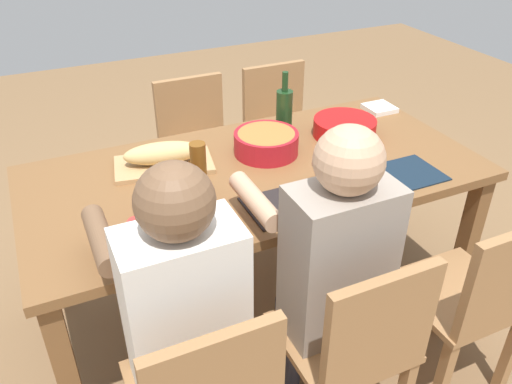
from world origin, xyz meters
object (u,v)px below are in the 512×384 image
at_px(wine_glass, 334,155).
at_px(chair_far_left, 476,298).
at_px(serving_bowl_pasta, 345,126).
at_px(napkin_stack, 379,108).
at_px(diner_far_right, 182,307).
at_px(beer_bottle, 199,170).
at_px(cup_far_right, 138,230).
at_px(wine_bottle, 284,110).
at_px(chair_near_center, 198,147).
at_px(chair_near_left, 280,130).
at_px(bread_loaf, 163,153).
at_px(dining_table, 256,186).
at_px(cutting_board, 164,165).
at_px(chair_far_center, 355,345).
at_px(serving_bowl_greens, 178,206).
at_px(diner_far_center, 331,260).
at_px(serving_bowl_fruit, 266,142).

bearing_deg(wine_glass, chair_far_left, 116.59).
bearing_deg(serving_bowl_pasta, napkin_stack, -151.85).
xyz_separation_m(diner_far_right, beer_bottle, (-0.24, -0.50, 0.15)).
relative_size(chair_far_left, cup_far_right, 11.09).
height_order(wine_bottle, wine_glass, wine_bottle).
bearing_deg(chair_near_center, diner_far_right, 69.34).
relative_size(diner_far_right, cup_far_right, 15.64).
bearing_deg(cup_far_right, beer_bottle, -147.72).
height_order(chair_far_left, diner_far_right, diner_far_right).
bearing_deg(beer_bottle, chair_near_left, -132.32).
bearing_deg(bread_loaf, chair_far_left, 131.87).
bearing_deg(diner_far_right, chair_far_left, 169.89).
distance_m(chair_near_left, beer_bottle, 1.23).
bearing_deg(dining_table, cutting_board, -27.75).
xyz_separation_m(chair_far_center, wine_bottle, (-0.27, -1.05, 0.37)).
height_order(chair_far_left, chair_near_center, same).
distance_m(bread_loaf, beer_bottle, 0.28).
bearing_deg(dining_table, diner_far_right, 48.93).
xyz_separation_m(chair_far_center, cutting_board, (0.34, -0.95, 0.27)).
relative_size(serving_bowl_pasta, beer_bottle, 1.31).
bearing_deg(serving_bowl_pasta, chair_far_center, 60.56).
distance_m(chair_near_center, diner_far_right, 1.48).
xyz_separation_m(chair_far_left, serving_bowl_pasta, (0.01, -0.89, 0.30)).
height_order(chair_near_left, cutting_board, chair_near_left).
bearing_deg(napkin_stack, serving_bowl_pasta, 28.15).
relative_size(dining_table, napkin_stack, 13.37).
height_order(serving_bowl_greens, wine_glass, wine_glass).
xyz_separation_m(wine_glass, napkin_stack, (-0.60, -0.50, -0.10)).
relative_size(bread_loaf, wine_bottle, 1.10).
bearing_deg(cutting_board, serving_bowl_pasta, 175.86).
height_order(chair_near_center, serving_bowl_pasta, chair_near_center).
distance_m(chair_far_left, wine_bottle, 1.14).
distance_m(chair_far_center, diner_far_center, 0.28).
height_order(dining_table, serving_bowl_pasta, serving_bowl_pasta).
distance_m(diner_far_center, serving_bowl_greens, 0.56).
bearing_deg(dining_table, wine_bottle, -134.51).
bearing_deg(wine_glass, napkin_stack, -139.84).
relative_size(dining_table, cutting_board, 4.68).
relative_size(serving_bowl_pasta, bread_loaf, 0.90).
xyz_separation_m(chair_near_center, napkin_stack, (-0.83, 0.48, 0.27)).
distance_m(serving_bowl_pasta, cutting_board, 0.85).
bearing_deg(serving_bowl_greens, chair_far_center, 125.08).
bearing_deg(cup_far_right, serving_bowl_greens, -158.90).
bearing_deg(wine_bottle, cutting_board, 8.98).
bearing_deg(dining_table, wine_glass, 137.75).
bearing_deg(serving_bowl_greens, serving_bowl_fruit, -147.05).
bearing_deg(wine_bottle, serving_bowl_pasta, 146.03).
bearing_deg(chair_far_center, wine_glass, -112.50).
height_order(dining_table, cutting_board, cutting_board).
relative_size(chair_far_left, wine_glass, 5.12).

